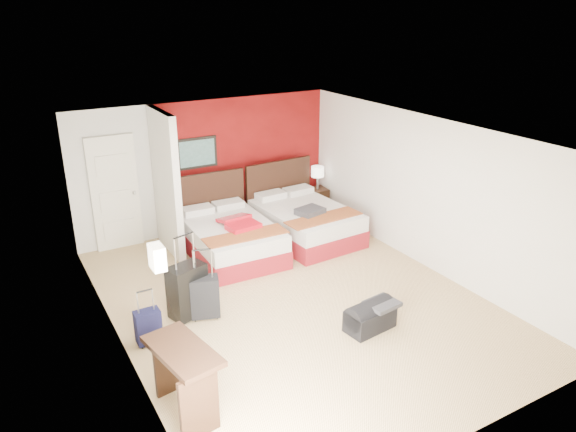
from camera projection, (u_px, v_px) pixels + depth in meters
ground at (294, 300)px, 8.13m from camera, size 6.50×6.50×0.00m
room_walls at (165, 208)px, 8.16m from camera, size 5.02×6.52×2.50m
red_accent_panel at (243, 161)px, 10.63m from camera, size 3.50×0.04×2.50m
partition_wall at (166, 183)px, 9.32m from camera, size 0.12×1.20×2.50m
entry_door at (115, 193)px, 9.53m from camera, size 0.82×0.06×2.05m
bed_left at (232, 240)px, 9.45m from camera, size 1.42×1.99×0.59m
bed_right at (306, 223)px, 10.16m from camera, size 1.52×2.08×0.60m
red_suitcase_open at (239, 223)px, 9.30m from camera, size 0.62×0.80×0.09m
jacket_bundle at (310, 211)px, 9.74m from camera, size 0.54×0.47×0.11m
nightstand at (317, 201)px, 11.39m from camera, size 0.41×0.41×0.54m
table_lamp at (317, 178)px, 11.21m from camera, size 0.30×0.30×0.47m
suitcase_black at (188, 293)px, 7.56m from camera, size 0.58×0.45×0.76m
suitcase_charcoal at (205, 299)px, 7.58m from camera, size 0.46×0.36×0.59m
suitcase_navy at (148, 328)px, 7.01m from camera, size 0.32×0.20×0.45m
duffel_bag at (370, 318)px, 7.34m from camera, size 0.71×0.44×0.34m
jacket_draped at (382, 304)px, 7.30m from camera, size 0.47×0.41×0.06m
desk at (185, 381)px, 5.76m from camera, size 0.64×1.04×0.81m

